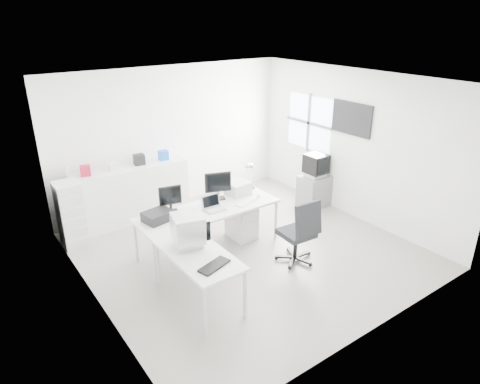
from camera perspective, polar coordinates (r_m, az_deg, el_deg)
floor at (r=7.28m, az=0.93°, el=-7.77°), size 5.00×5.00×0.01m
ceiling at (r=6.33m, az=1.09°, el=14.59°), size 5.00×5.00×0.01m
back_wall at (r=8.72m, az=-8.94°, el=7.20°), size 5.00×0.02×2.80m
left_wall at (r=5.67m, az=-19.74°, el=-2.65°), size 0.02×5.00×2.80m
right_wall at (r=8.35m, az=14.98°, el=6.00°), size 0.02×5.00×2.80m
window at (r=9.06m, az=9.19°, el=9.09°), size 0.02×1.20×1.10m
wall_picture at (r=8.26m, az=14.66°, el=9.46°), size 0.04×0.90×0.60m
main_desk at (r=7.15m, az=-4.12°, el=-5.00°), size 2.40×0.80×0.75m
side_desk at (r=5.97m, az=-5.48°, el=-11.23°), size 0.70×1.40×0.75m
drawer_pedestal at (r=7.57m, az=0.20°, el=-3.92°), size 0.40×0.50×0.60m
inkjet_printer at (r=6.68m, az=-10.89°, el=-3.17°), size 0.48×0.40×0.15m
lcd_monitor_small at (r=6.86m, az=-9.27°, el=-0.96°), size 0.39×0.27×0.45m
lcd_monitor_large at (r=7.26m, az=-2.95°, el=0.76°), size 0.48×0.32×0.47m
laptop at (r=6.89m, az=-3.44°, el=-1.64°), size 0.33×0.34×0.22m
white_keyboard at (r=7.20m, az=0.82°, el=-1.34°), size 0.45×0.25×0.02m
white_mouse at (r=7.40m, az=2.46°, el=-0.51°), size 0.06×0.06×0.06m
laser_printer at (r=7.49m, az=-0.24°, el=0.49°), size 0.41×0.36×0.22m
desk_lamp at (r=7.70m, az=1.53°, el=2.00°), size 0.19×0.19×0.44m
crt_monitor at (r=5.84m, az=-6.96°, el=-5.13°), size 0.49×0.49×0.47m
black_keyboard at (r=5.47m, az=-3.46°, el=-9.79°), size 0.48×0.30×0.03m
office_chair at (r=6.80m, az=7.52°, el=-5.06°), size 0.67×0.67×1.10m
tv_cabinet at (r=8.92m, az=9.86°, el=0.16°), size 0.59×0.48×0.64m
crt_tv at (r=8.73m, az=10.10°, el=3.47°), size 0.50×0.48×0.45m
sideboard at (r=8.37m, az=-14.17°, el=-0.16°), size 2.15×0.54×1.08m
clutter_box_a at (r=7.92m, az=-19.93°, el=2.69°), size 0.21×0.20×0.18m
clutter_box_b at (r=8.06m, az=-16.54°, el=3.32°), size 0.15×0.13×0.14m
clutter_box_c at (r=8.22m, az=-13.30°, el=4.24°), size 0.21×0.20×0.19m
clutter_box_d at (r=8.41m, az=-10.17°, el=4.86°), size 0.20×0.18×0.18m
clutter_bottle at (r=7.89m, az=-22.10°, el=2.45°), size 0.07×0.07×0.22m
filing_cabinet at (r=7.76m, az=-21.61°, el=-2.79°), size 0.40×0.47×1.13m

